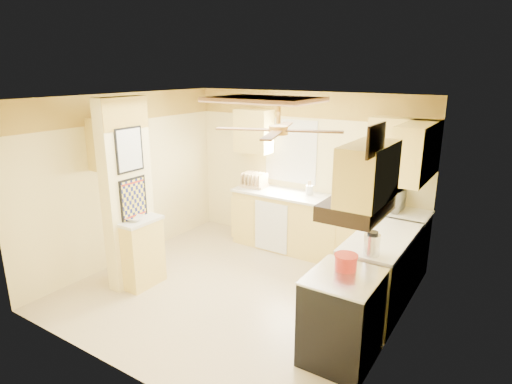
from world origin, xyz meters
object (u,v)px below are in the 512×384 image
Objects in this scene: bowl at (135,218)px; kettle at (372,244)px; stove at (342,317)px; dutch_oven at (346,262)px; microwave at (383,198)px.

kettle is at bearing 11.88° from bowl.
stove is 4.19× the size of bowl.
kettle reaches higher than bowl.
stove is at bearing 1.28° from bowl.
bowl reaches higher than stove.
microwave is at bearing 97.26° from dutch_oven.
dutch_oven is (-0.04, 0.13, 0.53)m from stove.
stove is 3.48× the size of kettle.
dutch_oven is at bearing -105.80° from kettle.
dutch_oven reaches higher than bowl.
kettle is (2.92, 0.61, 0.10)m from bowl.
bowl is 2.81m from dutch_oven.
microwave is 3.39m from bowl.
kettle is (0.38, -1.64, -0.03)m from microwave.
dutch_oven reaches higher than stove.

